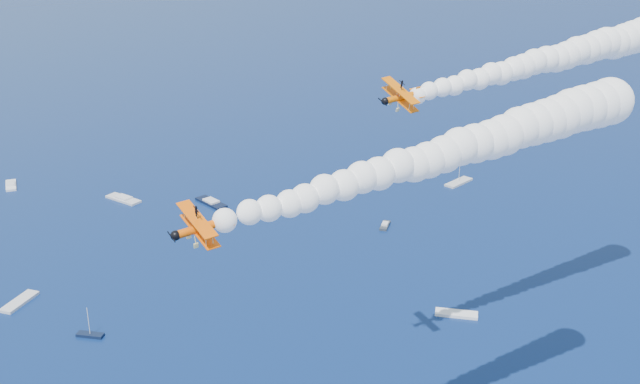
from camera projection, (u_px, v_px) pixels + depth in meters
biplane_lead at (402, 97)px, 121.65m from camera, size 7.90×9.55×7.91m
biplane_trail at (202, 228)px, 84.07m from camera, size 7.35×8.60×6.54m
smoke_trail_lead at (556, 58)px, 137.20m from camera, size 69.57×7.91×12.41m
smoke_trail_trail at (445, 153)px, 99.63m from camera, size 69.57×7.84×12.41m
spectator_boats at (101, 300)px, 183.60m from camera, size 233.57×199.25×0.70m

